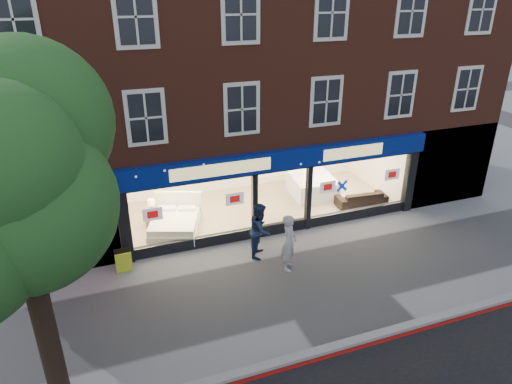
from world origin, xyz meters
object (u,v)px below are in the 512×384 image
pedestrian_blue (260,230)px  mattress_stack (312,186)px  a_board (124,261)px  display_bed (175,223)px  sofa (361,198)px  pedestrian_grey (289,243)px

pedestrian_blue → mattress_stack: bearing=-14.8°
mattress_stack → a_board: 8.71m
mattress_stack → display_bed: bearing=-169.3°
a_board → sofa: bearing=6.4°
pedestrian_grey → pedestrian_blue: pedestrian_grey is taller
sofa → pedestrian_blue: bearing=26.1°
mattress_stack → pedestrian_grey: (-3.16, -4.67, 0.43)m
display_bed → mattress_stack: bearing=30.9°
a_board → pedestrian_blue: 4.51m
pedestrian_blue → a_board: bearing=114.7°
a_board → pedestrian_grey: size_ratio=0.41×
sofa → a_board: 9.74m
a_board → display_bed: bearing=40.8°
sofa → a_board: a_board is taller
pedestrian_grey → pedestrian_blue: bearing=58.6°
sofa → pedestrian_blue: size_ratio=1.10×
mattress_stack → pedestrian_blue: 5.17m
a_board → pedestrian_grey: pedestrian_grey is taller
mattress_stack → a_board: (-8.16, -3.06, -0.14)m
mattress_stack → pedestrian_grey: size_ratio=1.23×
sofa → a_board: size_ratio=2.67×
mattress_stack → pedestrian_blue: (-3.71, -3.57, 0.42)m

